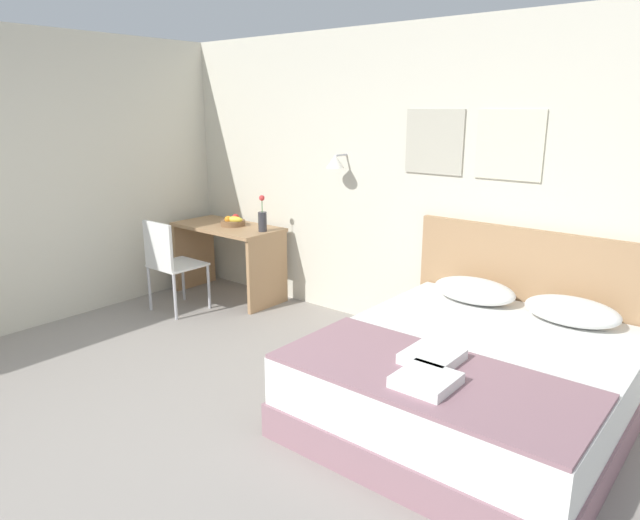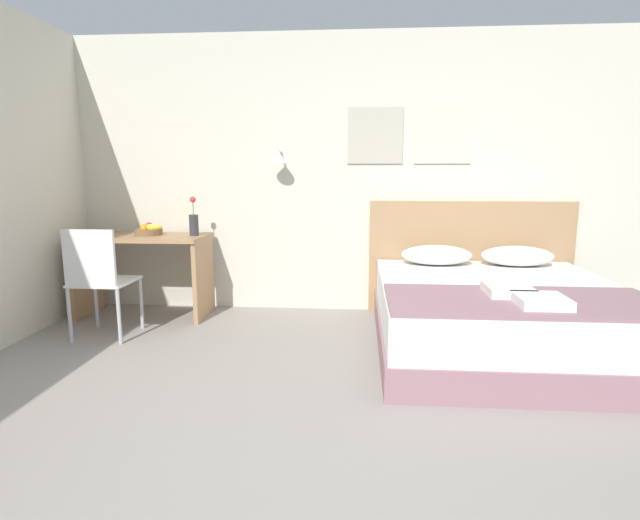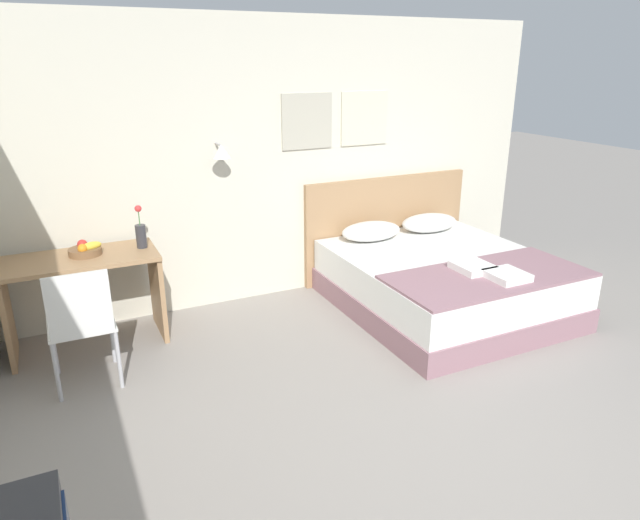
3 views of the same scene
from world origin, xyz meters
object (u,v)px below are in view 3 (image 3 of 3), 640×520
object	(u,v)px
pillow_right	(429,223)
headboard	(386,227)
bed	(444,283)
throw_blanket	(489,276)
pillow_left	(371,231)
flower_vase	(141,233)
folded_towel_near_foot	(473,267)
folded_towel_mid_bed	(507,276)
desk_chair	(81,319)
fruit_bowl	(85,250)
desk	(83,285)

from	to	relation	value
pillow_right	headboard	bearing A→B (deg)	141.94
bed	throw_blanket	xyz separation A→B (m)	(0.00, -0.59, 0.28)
pillow_left	flower_vase	distance (m)	2.26
throw_blanket	flower_vase	world-z (taller)	flower_vase
flower_vase	pillow_left	bearing A→B (deg)	0.81
pillow_right	flower_vase	bearing A→B (deg)	-179.39
pillow_left	folded_towel_near_foot	size ratio (longest dim) A/B	1.99
pillow_right	folded_towel_mid_bed	world-z (taller)	pillow_right
throw_blanket	desk_chair	bearing A→B (deg)	169.67
headboard	pillow_left	xyz separation A→B (m)	(-0.36, -0.28, 0.07)
flower_vase	folded_towel_near_foot	bearing A→B (deg)	-24.73
pillow_left	folded_towel_near_foot	distance (m)	1.24
bed	desk_chair	distance (m)	3.18
bed	fruit_bowl	xyz separation A→B (m)	(-3.04, 0.73, 0.56)
headboard	pillow_left	size ratio (longest dim) A/B	3.03
bed	fruit_bowl	bearing A→B (deg)	166.46
bed	desk	size ratio (longest dim) A/B	1.70
throw_blanket	fruit_bowl	distance (m)	3.33
pillow_left	pillow_right	distance (m)	0.72
throw_blanket	pillow_right	bearing A→B (deg)	75.06
folded_towel_near_foot	headboard	bearing A→B (deg)	87.66
pillow_right	pillow_left	bearing A→B (deg)	180.00
pillow_right	desk	distance (m)	3.46
desk_chair	flower_vase	size ratio (longest dim) A/B	2.54
folded_towel_near_foot	desk_chair	size ratio (longest dim) A/B	0.35
headboard	desk_chair	bearing A→B (deg)	-161.71
headboard	flower_vase	bearing A→B (deg)	-173.16
folded_towel_near_foot	desk	xyz separation A→B (m)	(-3.04, 1.14, -0.04)
pillow_left	folded_towel_mid_bed	distance (m)	1.54
pillow_right	flower_vase	distance (m)	2.98
pillow_left	flower_vase	bearing A→B (deg)	-179.19
pillow_left	fruit_bowl	distance (m)	2.69
flower_vase	pillow_right	bearing A→B (deg)	0.61
fruit_bowl	flower_vase	xyz separation A→B (m)	(0.44, -0.01, 0.08)
bed	headboard	distance (m)	1.08
bed	folded_towel_near_foot	world-z (taller)	folded_towel_near_foot
bed	desk_chair	size ratio (longest dim) A/B	2.19
throw_blanket	desk_chair	xyz separation A→B (m)	(-3.17, 0.58, 0.01)
desk	folded_towel_near_foot	bearing A→B (deg)	-20.64
throw_blanket	folded_towel_mid_bed	size ratio (longest dim) A/B	5.73
headboard	pillow_right	xyz separation A→B (m)	(0.36, -0.28, 0.07)
pillow_right	folded_towel_near_foot	distance (m)	1.27
folded_towel_near_foot	flower_vase	world-z (taller)	flower_vase
desk_chair	throw_blanket	bearing A→B (deg)	-10.33
desk	bed	bearing A→B (deg)	-12.73
throw_blanket	flower_vase	bearing A→B (deg)	153.25
pillow_left	fruit_bowl	bearing A→B (deg)	-179.45
pillow_right	throw_blanket	world-z (taller)	pillow_right
folded_towel_near_foot	desk	distance (m)	3.25
pillow_left	pillow_right	xyz separation A→B (m)	(0.72, 0.00, 0.00)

